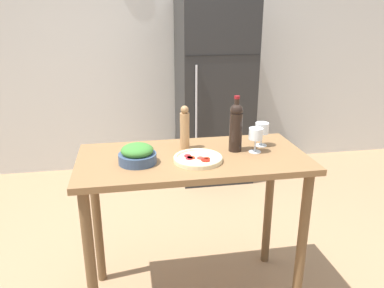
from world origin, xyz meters
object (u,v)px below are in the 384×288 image
object	(u,v)px
refrigerator	(214,91)
wine_glass_near	(256,135)
salad_bowl	(137,154)
pepper_mill	(185,128)
homemade_pizza	(198,159)
wine_glass_far	(262,129)
wine_bottle	(236,126)

from	to	relation	value
refrigerator	wine_glass_near	bearing A→B (deg)	-96.04
refrigerator	salad_bowl	world-z (taller)	refrigerator
pepper_mill	refrigerator	bearing A→B (deg)	71.45
pepper_mill	homemade_pizza	xyz separation A→B (m)	(0.04, -0.21, -0.11)
wine_glass_near	wine_glass_far	xyz separation A→B (m)	(0.07, 0.10, 0.00)
pepper_mill	salad_bowl	xyz separation A→B (m)	(-0.28, -0.18, -0.08)
homemade_pizza	refrigerator	bearing A→B (deg)	74.36
refrigerator	wine_glass_near	world-z (taller)	refrigerator
pepper_mill	salad_bowl	size ratio (longest dim) A/B	1.28
wine_glass_near	salad_bowl	size ratio (longest dim) A/B	0.71
wine_glass_far	salad_bowl	distance (m)	0.76
wine_glass_far	pepper_mill	distance (m)	0.46
wine_glass_far	homemade_pizza	bearing A→B (deg)	-157.08
refrigerator	wine_bottle	xyz separation A→B (m)	(-0.30, -1.83, 0.17)
wine_glass_far	pepper_mill	bearing A→B (deg)	175.90
wine_bottle	wine_glass_near	world-z (taller)	wine_bottle
wine_glass_far	homemade_pizza	xyz separation A→B (m)	(-0.42, -0.18, -0.09)
refrigerator	wine_glass_near	xyz separation A→B (m)	(-0.20, -1.87, 0.12)
wine_bottle	salad_bowl	world-z (taller)	wine_bottle
refrigerator	pepper_mill	distance (m)	1.84
wine_glass_far	refrigerator	bearing A→B (deg)	85.95
wine_glass_far	homemade_pizza	size ratio (longest dim) A/B	0.54
wine_bottle	wine_glass_far	distance (m)	0.19
wine_bottle	wine_glass_far	bearing A→B (deg)	17.08
homemade_pizza	pepper_mill	bearing A→B (deg)	100.23
salad_bowl	wine_glass_far	bearing A→B (deg)	11.36
wine_glass_far	salad_bowl	world-z (taller)	wine_glass_far
wine_glass_far	wine_bottle	bearing A→B (deg)	-162.92
refrigerator	wine_bottle	distance (m)	1.86
pepper_mill	wine_glass_far	bearing A→B (deg)	-4.10
wine_bottle	pepper_mill	bearing A→B (deg)	162.69
wine_glass_far	pepper_mill	xyz separation A→B (m)	(-0.46, 0.03, 0.02)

